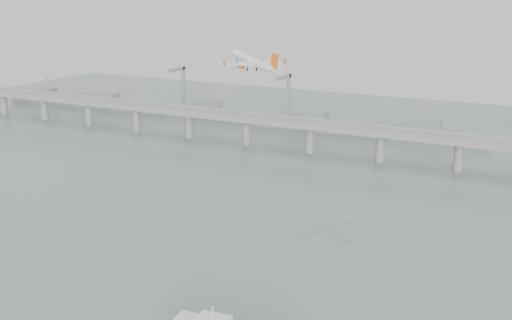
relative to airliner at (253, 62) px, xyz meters
The scene contains 4 objects.
ground 129.35m from the airliner, 76.04° to the right, with size 900.00×900.00×0.00m, color slate.
bridge 115.13m from the airliner, 75.92° to the left, with size 800.00×22.00×23.90m.
distant_fleet 218.70m from the airliner, 128.65° to the left, with size 453.00×60.90×40.00m.
airliner is the anchor object (origin of this frame).
Camera 1 is at (117.04, -180.27, 111.86)m, focal length 42.00 mm.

